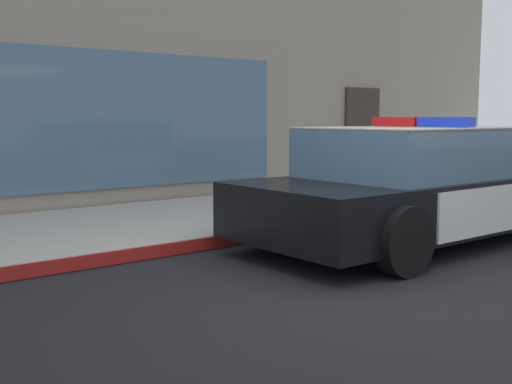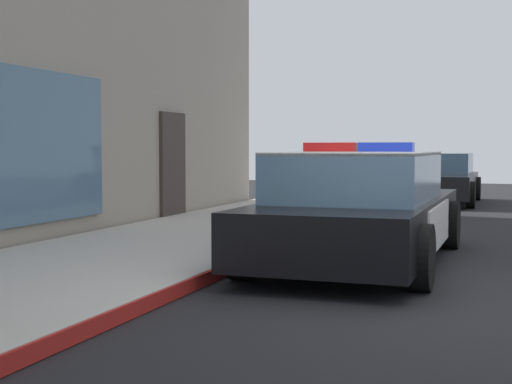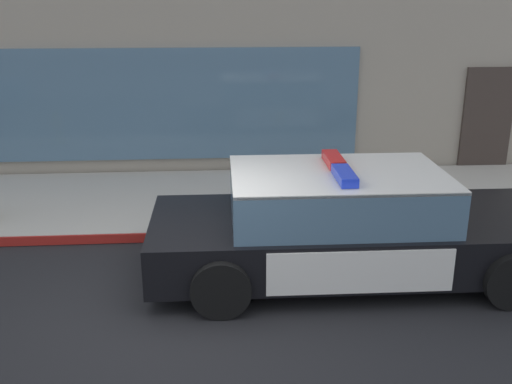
{
  "view_description": "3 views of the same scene",
  "coord_description": "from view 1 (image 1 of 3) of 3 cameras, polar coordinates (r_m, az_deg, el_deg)",
  "views": [
    {
      "loc": [
        -4.18,
        -3.71,
        1.5
      ],
      "look_at": [
        0.17,
        1.68,
        0.67
      ],
      "focal_mm": 44.36,
      "sensor_mm": 36.0,
      "label": 1
    },
    {
      "loc": [
        -6.87,
        -0.9,
        1.43
      ],
      "look_at": [
        0.43,
        1.65,
        0.97
      ],
      "focal_mm": 51.91,
      "sensor_mm": 36.0,
      "label": 2
    },
    {
      "loc": [
        0.54,
        -5.9,
        3.45
      ],
      "look_at": [
        1.1,
        2.06,
        0.75
      ],
      "focal_mm": 41.36,
      "sensor_mm": 36.0,
      "label": 3
    }
  ],
  "objects": [
    {
      "name": "police_cruiser",
      "position": [
        7.88,
        15.08,
        0.61
      ],
      "size": [
        5.05,
        2.15,
        1.49
      ],
      "rotation": [
        0.0,
        0.0,
        -0.01
      ],
      "color": "black",
      "rests_on": "ground"
    },
    {
      "name": "sidewalk",
      "position": [
        8.59,
        -9.26,
        -2.83
      ],
      "size": [
        48.0,
        3.12,
        0.15
      ],
      "primitive_type": "cube",
      "color": "#B2ADA3",
      "rests_on": "ground"
    },
    {
      "name": "curb_red_paint",
      "position": [
        7.29,
        -3.09,
        -4.47
      ],
      "size": [
        28.8,
        0.04,
        0.14
      ],
      "primitive_type": "cube",
      "color": "maroon",
      "rests_on": "ground"
    },
    {
      "name": "ground",
      "position": [
        5.78,
        9.28,
        -8.3
      ],
      "size": [
        48.0,
        48.0,
        0.0
      ],
      "primitive_type": "plane",
      "color": "black"
    }
  ]
}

